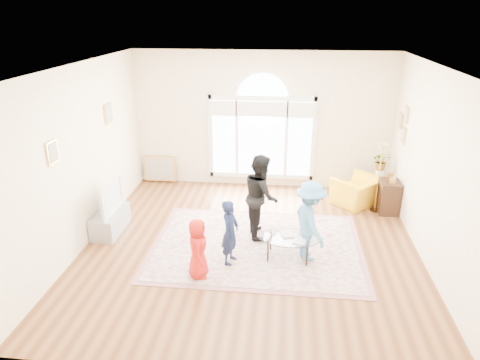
# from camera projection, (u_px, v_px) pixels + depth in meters

# --- Properties ---
(ground) EXTENTS (6.00, 6.00, 0.00)m
(ground) POSITION_uv_depth(u_px,v_px,m) (250.00, 247.00, 7.81)
(ground) COLOR #562F17
(ground) RESTS_ON ground
(room_shell) EXTENTS (6.00, 6.00, 6.00)m
(room_shell) POSITION_uv_depth(u_px,v_px,m) (262.00, 124.00, 9.84)
(room_shell) COLOR #FFEEC9
(room_shell) RESTS_ON ground
(area_rug) EXTENTS (3.60, 2.60, 0.02)m
(area_rug) POSITION_uv_depth(u_px,v_px,m) (257.00, 246.00, 7.82)
(area_rug) COLOR beige
(area_rug) RESTS_ON ground
(rug_border) EXTENTS (3.80, 2.80, 0.01)m
(rug_border) POSITION_uv_depth(u_px,v_px,m) (257.00, 246.00, 7.82)
(rug_border) COLOR #975F63
(rug_border) RESTS_ON ground
(tv_console) EXTENTS (0.45, 1.00, 0.42)m
(tv_console) POSITION_uv_depth(u_px,v_px,m) (111.00, 221.00, 8.29)
(tv_console) COLOR #96989E
(tv_console) RESTS_ON ground
(television) EXTENTS (0.17, 1.00, 0.58)m
(television) POSITION_uv_depth(u_px,v_px,m) (108.00, 198.00, 8.10)
(television) COLOR black
(television) RESTS_ON tv_console
(coffee_table) EXTENTS (1.09, 0.75, 0.54)m
(coffee_table) POSITION_uv_depth(u_px,v_px,m) (289.00, 238.00, 7.30)
(coffee_table) COLOR silver
(coffee_table) RESTS_ON ground
(armchair) EXTENTS (1.26, 1.26, 0.62)m
(armchair) POSITION_uv_depth(u_px,v_px,m) (357.00, 191.00, 9.41)
(armchair) COLOR yellow
(armchair) RESTS_ON ground
(side_cabinet) EXTENTS (0.40, 0.50, 0.70)m
(side_cabinet) POSITION_uv_depth(u_px,v_px,m) (389.00, 197.00, 9.02)
(side_cabinet) COLOR black
(side_cabinet) RESTS_ON ground
(floor_lamp) EXTENTS (0.25, 0.25, 1.51)m
(floor_lamp) POSITION_uv_depth(u_px,v_px,m) (382.00, 154.00, 8.72)
(floor_lamp) COLOR black
(floor_lamp) RESTS_ON ground
(plant_pedestal) EXTENTS (0.20, 0.20, 0.70)m
(plant_pedestal) POSITION_uv_depth(u_px,v_px,m) (379.00, 184.00, 9.66)
(plant_pedestal) COLOR white
(plant_pedestal) RESTS_ON ground
(potted_plant) EXTENTS (0.40, 0.35, 0.42)m
(potted_plant) POSITION_uv_depth(u_px,v_px,m) (382.00, 161.00, 9.45)
(potted_plant) COLOR #33722D
(potted_plant) RESTS_ON plant_pedestal
(leaning_picture) EXTENTS (0.80, 0.14, 0.62)m
(leaning_picture) POSITION_uv_depth(u_px,v_px,m) (161.00, 182.00, 10.74)
(leaning_picture) COLOR tan
(leaning_picture) RESTS_ON ground
(child_red) EXTENTS (0.40, 0.54, 1.01)m
(child_red) POSITION_uv_depth(u_px,v_px,m) (198.00, 248.00, 6.75)
(child_red) COLOR red
(child_red) RESTS_ON area_rug
(child_navy) EXTENTS (0.36, 0.47, 1.14)m
(child_navy) POSITION_uv_depth(u_px,v_px,m) (230.00, 232.00, 7.10)
(child_navy) COLOR #141E3D
(child_navy) RESTS_ON area_rug
(child_black) EXTENTS (0.76, 0.88, 1.59)m
(child_black) POSITION_uv_depth(u_px,v_px,m) (261.00, 196.00, 7.93)
(child_black) COLOR black
(child_black) RESTS_ON area_rug
(child_blue) EXTENTS (0.82, 1.04, 1.41)m
(child_blue) POSITION_uv_depth(u_px,v_px,m) (310.00, 221.00, 7.17)
(child_blue) COLOR #4E93CC
(child_blue) RESTS_ON area_rug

